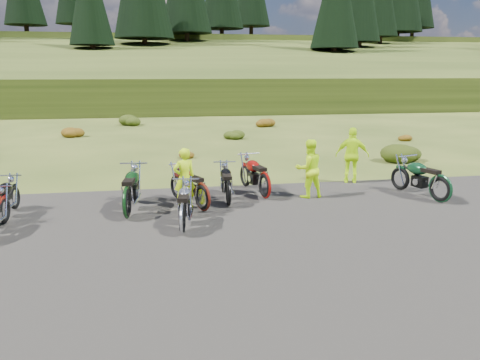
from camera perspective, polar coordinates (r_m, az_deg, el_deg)
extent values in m
plane|color=#364818|center=(10.99, -2.01, -5.96)|extent=(300.00, 300.00, 0.00)
cube|color=black|center=(9.15, -0.30, -10.01)|extent=(20.00, 12.00, 0.04)
cube|color=#2C3D14|center=(120.36, -9.20, 11.31)|extent=(300.00, 90.00, 9.17)
cylinder|color=black|center=(81.90, -24.55, 16.17)|extent=(0.70, 0.70, 2.20)
cylinder|color=black|center=(86.63, -19.58, 16.88)|extent=(0.70, 0.70, 2.20)
cylinder|color=black|center=(60.81, -17.46, 14.57)|extent=(0.70, 0.70, 2.20)
cylinder|color=black|center=(66.40, -11.51, 15.77)|extent=(0.70, 0.70, 2.20)
cylinder|color=black|center=(72.56, -6.48, 16.65)|extent=(0.70, 0.70, 2.20)
cylinder|color=black|center=(79.18, -2.23, 17.29)|extent=(0.70, 0.70, 2.20)
cylinder|color=black|center=(86.13, 1.37, 17.63)|extent=(0.70, 0.70, 2.20)
cylinder|color=black|center=(63.40, 11.36, 14.65)|extent=(0.70, 0.70, 2.20)
cylinder|color=black|center=(71.26, 14.31, 15.28)|extent=(0.70, 0.70, 2.20)
cylinder|color=black|center=(79.26, 16.68, 15.76)|extent=(0.70, 0.70, 2.20)
cylinder|color=black|center=(87.37, 18.62, 16.13)|extent=(0.70, 0.70, 2.20)
cylinder|color=black|center=(95.56, 20.24, 16.42)|extent=(0.70, 0.70, 2.20)
ellipsoid|color=brown|center=(27.51, -19.82, 5.69)|extent=(1.30, 1.30, 0.77)
ellipsoid|color=#25380E|center=(32.41, -13.16, 7.29)|extent=(1.56, 1.56, 0.92)
ellipsoid|color=brown|center=(19.81, -6.75, 3.29)|extent=(0.77, 0.77, 0.45)
ellipsoid|color=#25380E|center=(25.31, -0.81, 5.70)|extent=(1.03, 1.03, 0.61)
ellipsoid|color=brown|center=(31.01, 3.00, 7.22)|extent=(1.30, 1.30, 0.77)
ellipsoid|color=#25380E|center=(20.15, 19.18, 3.49)|extent=(1.56, 1.56, 0.92)
ellipsoid|color=brown|center=(26.16, 19.21, 5.05)|extent=(0.77, 0.77, 0.45)
imported|color=#B9E60C|center=(12.43, -6.79, 0.10)|extent=(0.67, 0.53, 1.62)
imported|color=#B9E60C|center=(13.53, 8.38, 1.27)|extent=(0.90, 0.75, 1.68)
imported|color=#B9E60C|center=(15.58, 13.51, 2.84)|extent=(1.15, 0.80, 1.81)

